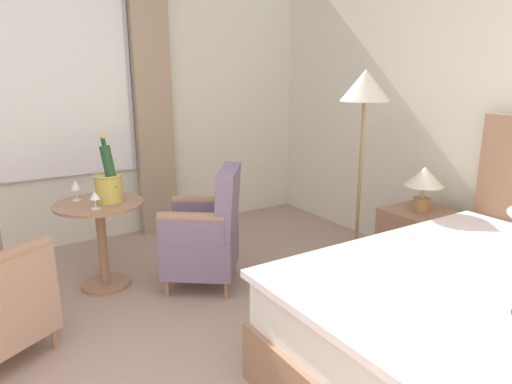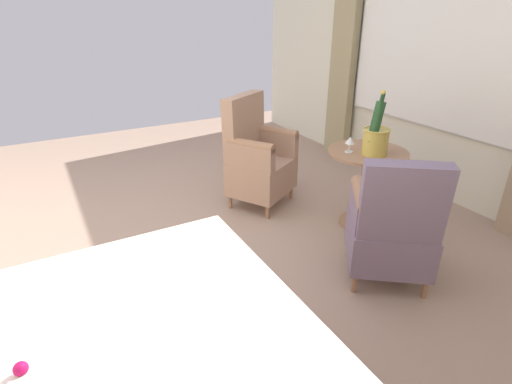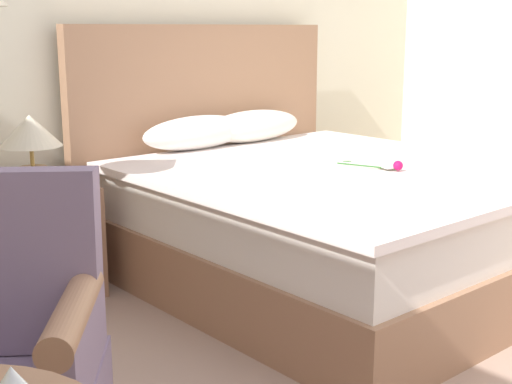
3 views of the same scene
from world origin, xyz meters
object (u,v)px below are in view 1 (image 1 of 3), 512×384
(bedside_lamp, at_px, (424,180))
(wine_glass_near_bucket, at_px, (76,186))
(side_table_round, at_px, (101,234))
(wine_glass_near_edge, at_px, (95,196))
(armchair_by_window, at_px, (207,234))
(champagne_bucket, at_px, (109,183))
(nightstand, at_px, (418,244))
(floor_lamp_brass, at_px, (365,100))

(bedside_lamp, xyz_separation_m, wine_glass_near_bucket, (-1.31, -2.30, -0.02))
(side_table_round, relative_size, wine_glass_near_edge, 5.25)
(side_table_round, distance_m, wine_glass_near_bucket, 0.40)
(wine_glass_near_bucket, bearing_deg, armchair_by_window, 56.21)
(side_table_round, distance_m, champagne_bucket, 0.39)
(nightstand, xyz_separation_m, wine_glass_near_bucket, (-1.31, -2.30, 0.51))
(side_table_round, relative_size, champagne_bucket, 1.34)
(wine_glass_near_bucket, height_order, armchair_by_window, armchair_by_window)
(nightstand, height_order, floor_lamp_brass, floor_lamp_brass)
(floor_lamp_brass, distance_m, champagne_bucket, 2.04)
(side_table_round, distance_m, armchair_by_window, 0.79)
(bedside_lamp, height_order, armchair_by_window, armchair_by_window)
(nightstand, height_order, side_table_round, side_table_round)
(bedside_lamp, xyz_separation_m, wine_glass_near_edge, (-1.01, -2.23, -0.04))
(wine_glass_near_edge, bearing_deg, nightstand, 65.72)
(side_table_round, bearing_deg, nightstand, 61.90)
(champagne_bucket, height_order, wine_glass_near_bucket, champagne_bucket)
(nightstand, bearing_deg, side_table_round, -118.10)
(floor_lamp_brass, height_order, armchair_by_window, floor_lamp_brass)
(nightstand, distance_m, floor_lamp_brass, 1.22)
(wine_glass_near_edge, height_order, armchair_by_window, armchair_by_window)
(side_table_round, bearing_deg, bedside_lamp, 61.90)
(floor_lamp_brass, relative_size, champagne_bucket, 3.24)
(bedside_lamp, xyz_separation_m, champagne_bucket, (-1.14, -2.10, 0.02))
(nightstand, xyz_separation_m, wine_glass_near_edge, (-1.01, -2.23, 0.49))
(bedside_lamp, height_order, side_table_round, bedside_lamp)
(floor_lamp_brass, xyz_separation_m, wine_glass_near_bucket, (-0.92, -2.00, -0.61))
(floor_lamp_brass, bearing_deg, armchair_by_window, -107.71)
(nightstand, bearing_deg, wine_glass_near_bucket, -119.64)
(bedside_lamp, distance_m, champagne_bucket, 2.39)
(bedside_lamp, height_order, wine_glass_near_bucket, bedside_lamp)
(champagne_bucket, distance_m, armchair_by_window, 0.81)
(floor_lamp_brass, bearing_deg, side_table_round, -112.42)
(champagne_bucket, bearing_deg, floor_lamp_brass, 67.23)
(wine_glass_near_bucket, bearing_deg, champagne_bucket, 50.68)
(bedside_lamp, relative_size, side_table_round, 0.52)
(wine_glass_near_edge, bearing_deg, champagne_bucket, 134.71)
(champagne_bucket, relative_size, armchair_by_window, 0.54)
(wine_glass_near_edge, relative_size, armchair_by_window, 0.14)
(bedside_lamp, distance_m, armchair_by_window, 1.72)
(floor_lamp_brass, relative_size, wine_glass_near_edge, 12.72)
(bedside_lamp, bearing_deg, armchair_by_window, -117.25)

